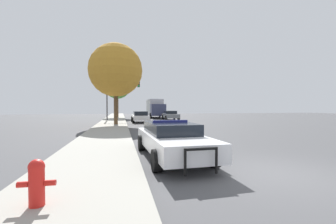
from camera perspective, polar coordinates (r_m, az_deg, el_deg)
ground_plane at (r=7.04m, az=26.01°, el=-14.04°), size 110.00×110.00×0.00m
sidewalk_left at (r=5.71m, az=-21.41°, el=-16.96°), size 3.00×110.00×0.13m
police_car at (r=8.26m, az=0.89°, el=-6.73°), size 2.19×5.42×1.35m
fire_hydrant at (r=4.66m, az=-30.38°, el=-14.90°), size 0.61×0.27×0.81m
traffic_light at (r=29.71m, az=-12.04°, el=5.31°), size 4.26×0.35×5.35m
car_background_midblock at (r=26.84m, az=-7.08°, el=-1.13°), size 2.01×4.25×1.32m
car_background_oncoming at (r=31.49m, az=0.60°, el=-0.76°), size 2.04×4.70×1.30m
box_truck at (r=38.61m, az=-3.28°, el=1.06°), size 2.59×7.95×3.14m
tree_sidewalk_far at (r=38.36m, az=-12.75°, el=6.59°), size 4.44×4.44×7.51m
tree_sidewalk_mid at (r=23.12m, az=-13.16°, el=10.31°), size 5.27×5.27×7.99m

